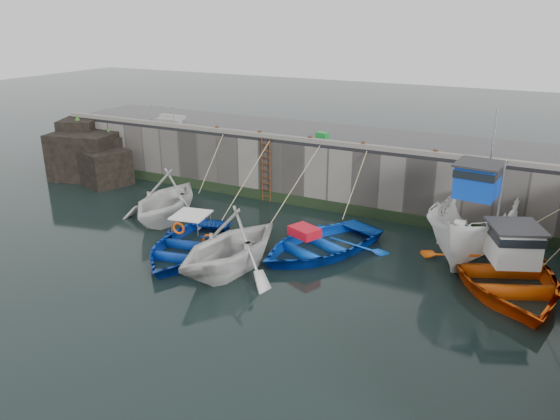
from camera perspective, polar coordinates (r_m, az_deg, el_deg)
The scene contains 24 objects.
ground at distance 18.72m, azimuth -10.74°, elevation -8.76°, with size 120.00×120.00×0.00m, color black.
quay_back at distance 28.30m, azimuth 4.61°, elevation 4.77°, with size 30.00×5.00×3.00m, color slate.
road_back at distance 27.93m, azimuth 4.70°, elevation 7.90°, with size 30.00×5.00×0.16m, color black.
kerb_back at distance 25.79m, azimuth 2.67°, elevation 7.34°, with size 30.00×0.30×0.20m, color slate.
algae_back at distance 26.44m, azimuth 2.40°, elevation 0.88°, with size 30.00×0.08×0.50m, color black.
rock_outcrop at distance 32.88m, azimuth -19.21°, elevation 5.43°, with size 5.85×4.24×3.41m.
ladder at distance 26.86m, azimuth -1.48°, elevation 4.20°, with size 0.51×0.08×3.20m.
boat_near_white at distance 25.41m, azimuth -11.69°, elevation -0.94°, with size 4.28×4.96×2.61m, color silver.
boat_near_white_rope at distance 28.01m, azimuth -7.30°, elevation 1.30°, with size 0.04×3.24×3.10m, color tan, non-canonical shape.
boat_near_blue at distance 21.77m, azimuth -9.65°, elevation -4.43°, with size 3.89×5.45×1.13m, color #0B37AE.
boat_near_blue_rope at distance 25.43m, azimuth -3.29°, elevation -0.53°, with size 0.04×5.23×3.10m, color tan, non-canonical shape.
boat_near_blacktrim at distance 20.13m, azimuth -5.15°, elevation -6.32°, with size 4.39×5.09×2.68m, color silver.
boat_near_blacktrim_rope at distance 24.16m, azimuth 1.21°, elevation -1.62°, with size 0.04×5.71×3.10m, color tan, non-canonical shape.
boat_near_navy at distance 21.63m, azimuth 4.11°, elevation -4.35°, with size 4.07×5.70×1.18m, color blue.
boat_near_navy_rope at distance 24.67m, azimuth 7.36°, elevation -1.32°, with size 0.04×3.32×3.10m, color tan, non-canonical shape.
boat_far_white at distance 22.39m, azimuth 19.74°, elevation -1.39°, with size 3.45×7.54×5.82m.
boat_far_orange at distance 20.48m, azimuth 22.24°, elevation -5.91°, with size 7.33×8.36×4.44m.
fish_crate at distance 26.39m, azimuth 4.46°, elevation 7.74°, with size 0.57×0.37×0.33m, color #17832F.
railing at distance 31.22m, azimuth -11.40°, elevation 9.38°, with size 1.60×1.05×1.00m.
bollard_a at distance 28.26m, azimuth -6.59°, elevation 8.43°, with size 0.18×0.18×0.28m, color #3F1E0F.
bollard_b at distance 26.97m, azimuth -2.11°, elevation 7.99°, with size 0.18×0.18×0.28m, color #3F1E0F.
bollard_c at distance 25.79m, azimuth 3.17°, elevation 7.42°, with size 0.18×0.18×0.28m, color #3F1E0F.
bollard_d at distance 24.87m, azimuth 8.68°, elevation 6.75°, with size 0.18×0.18×0.28m, color #3F1E0F.
bollard_e at distance 24.08m, azimuth 15.93°, elevation 5.78°, with size 0.18×0.18×0.28m, color #3F1E0F.
Camera 1 is at (10.43, -12.76, 8.88)m, focal length 35.00 mm.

